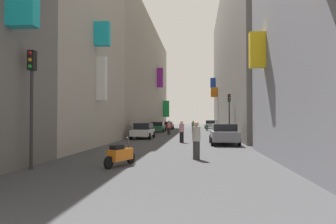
{
  "coord_description": "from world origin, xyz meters",
  "views": [
    {
      "loc": [
        1.59,
        -2.25,
        1.92
      ],
      "look_at": [
        -1.29,
        26.44,
        2.53
      ],
      "focal_mm": 31.58,
      "sensor_mm": 36.0,
      "label": 1
    }
  ],
  "objects_px": {
    "parked_car_red": "(168,125)",
    "parked_car_green": "(158,127)",
    "scooter_blue": "(195,126)",
    "scooter_black": "(214,134)",
    "pedestrian_far_away": "(196,141)",
    "traffic_light_far_corner": "(229,108)",
    "scooter_orange": "(120,155)",
    "pedestrian_crossing": "(217,127)",
    "parked_car_grey": "(224,134)",
    "pedestrian_mid_street": "(169,128)",
    "pedestrian_near_right": "(193,127)",
    "traffic_light_near_corner": "(32,89)",
    "parked_car_white": "(143,130)",
    "parked_car_silver": "(210,124)",
    "scooter_green": "(207,128)",
    "pedestrian_near_left": "(182,132)"
  },
  "relations": [
    {
      "from": "pedestrian_crossing",
      "to": "traffic_light_far_corner",
      "type": "bearing_deg",
      "value": -86.11
    },
    {
      "from": "scooter_black",
      "to": "pedestrian_crossing",
      "type": "relative_size",
      "value": 1.1
    },
    {
      "from": "parked_car_grey",
      "to": "pedestrian_near_left",
      "type": "bearing_deg",
      "value": 158.55
    },
    {
      "from": "scooter_blue",
      "to": "pedestrian_crossing",
      "type": "bearing_deg",
      "value": -79.52
    },
    {
      "from": "pedestrian_far_away",
      "to": "traffic_light_far_corner",
      "type": "distance_m",
      "value": 15.09
    },
    {
      "from": "scooter_orange",
      "to": "parked_car_grey",
      "type": "bearing_deg",
      "value": 64.17
    },
    {
      "from": "pedestrian_near_left",
      "to": "pedestrian_mid_street",
      "type": "xyz_separation_m",
      "value": [
        -2.08,
        10.95,
        -0.03
      ]
    },
    {
      "from": "parked_car_white",
      "to": "parked_car_red",
      "type": "relative_size",
      "value": 0.96
    },
    {
      "from": "parked_car_green",
      "to": "parked_car_grey",
      "type": "height_order",
      "value": "parked_car_grey"
    },
    {
      "from": "parked_car_red",
      "to": "parked_car_silver",
      "type": "bearing_deg",
      "value": 32.42
    },
    {
      "from": "parked_car_white",
      "to": "parked_car_red",
      "type": "bearing_deg",
      "value": 89.96
    },
    {
      "from": "scooter_orange",
      "to": "pedestrian_crossing",
      "type": "relative_size",
      "value": 1.04
    },
    {
      "from": "parked_car_silver",
      "to": "scooter_green",
      "type": "height_order",
      "value": "parked_car_silver"
    },
    {
      "from": "parked_car_white",
      "to": "parked_car_grey",
      "type": "xyz_separation_m",
      "value": [
        7.06,
        -5.67,
        0.03
      ]
    },
    {
      "from": "parked_car_red",
      "to": "parked_car_green",
      "type": "distance_m",
      "value": 9.25
    },
    {
      "from": "scooter_black",
      "to": "traffic_light_far_corner",
      "type": "distance_m",
      "value": 3.11
    },
    {
      "from": "pedestrian_far_away",
      "to": "parked_car_red",
      "type": "bearing_deg",
      "value": 97.9
    },
    {
      "from": "scooter_blue",
      "to": "scooter_black",
      "type": "height_order",
      "value": "same"
    },
    {
      "from": "pedestrian_near_left",
      "to": "pedestrian_mid_street",
      "type": "relative_size",
      "value": 1.03
    },
    {
      "from": "scooter_blue",
      "to": "traffic_light_far_corner",
      "type": "bearing_deg",
      "value": -81.89
    },
    {
      "from": "pedestrian_crossing",
      "to": "scooter_green",
      "type": "bearing_deg",
      "value": 97.07
    },
    {
      "from": "parked_car_red",
      "to": "scooter_black",
      "type": "relative_size",
      "value": 2.17
    },
    {
      "from": "pedestrian_mid_street",
      "to": "pedestrian_far_away",
      "type": "xyz_separation_m",
      "value": [
        3.26,
        -20.3,
        0.06
      ]
    },
    {
      "from": "parked_car_silver",
      "to": "scooter_orange",
      "type": "bearing_deg",
      "value": -97.07
    },
    {
      "from": "parked_car_white",
      "to": "pedestrian_crossing",
      "type": "relative_size",
      "value": 2.28
    },
    {
      "from": "scooter_blue",
      "to": "pedestrian_near_right",
      "type": "distance_m",
      "value": 16.35
    },
    {
      "from": "parked_car_green",
      "to": "traffic_light_far_corner",
      "type": "bearing_deg",
      "value": -55.91
    },
    {
      "from": "pedestrian_far_away",
      "to": "traffic_light_far_corner",
      "type": "relative_size",
      "value": 0.42
    },
    {
      "from": "scooter_blue",
      "to": "pedestrian_near_right",
      "type": "xyz_separation_m",
      "value": [
        -0.04,
        -16.35,
        0.35
      ]
    },
    {
      "from": "parked_car_green",
      "to": "traffic_light_near_corner",
      "type": "relative_size",
      "value": 0.9
    },
    {
      "from": "scooter_blue",
      "to": "scooter_black",
      "type": "xyz_separation_m",
      "value": [
        1.96,
        -25.72,
        0.0
      ]
    },
    {
      "from": "parked_car_white",
      "to": "parked_car_silver",
      "type": "height_order",
      "value": "parked_car_silver"
    },
    {
      "from": "scooter_blue",
      "to": "pedestrian_crossing",
      "type": "xyz_separation_m",
      "value": [
        2.89,
        -15.6,
        0.42
      ]
    },
    {
      "from": "parked_car_grey",
      "to": "scooter_blue",
      "type": "bearing_deg",
      "value": 94.46
    },
    {
      "from": "scooter_green",
      "to": "traffic_light_far_corner",
      "type": "distance_m",
      "value": 16.99
    },
    {
      "from": "pedestrian_far_away",
      "to": "traffic_light_near_corner",
      "type": "bearing_deg",
      "value": -151.88
    },
    {
      "from": "scooter_green",
      "to": "pedestrian_far_away",
      "type": "distance_m",
      "value": 31.42
    },
    {
      "from": "parked_car_silver",
      "to": "scooter_green",
      "type": "relative_size",
      "value": 2.38
    },
    {
      "from": "scooter_orange",
      "to": "scooter_black",
      "type": "distance_m",
      "value": 16.29
    },
    {
      "from": "parked_car_green",
      "to": "scooter_black",
      "type": "height_order",
      "value": "parked_car_green"
    },
    {
      "from": "scooter_orange",
      "to": "pedestrian_mid_street",
      "type": "height_order",
      "value": "pedestrian_mid_street"
    },
    {
      "from": "parked_car_grey",
      "to": "pedestrian_crossing",
      "type": "height_order",
      "value": "pedestrian_crossing"
    },
    {
      "from": "scooter_black",
      "to": "traffic_light_near_corner",
      "type": "xyz_separation_m",
      "value": [
        -7.68,
        -16.7,
        2.57
      ]
    },
    {
      "from": "parked_car_red",
      "to": "scooter_green",
      "type": "relative_size",
      "value": 2.37
    },
    {
      "from": "pedestrian_near_right",
      "to": "traffic_light_near_corner",
      "type": "xyz_separation_m",
      "value": [
        -5.68,
        -26.08,
        2.22
      ]
    },
    {
      "from": "scooter_black",
      "to": "traffic_light_far_corner",
      "type": "bearing_deg",
      "value": 38.71
    },
    {
      "from": "parked_car_grey",
      "to": "traffic_light_near_corner",
      "type": "height_order",
      "value": "traffic_light_near_corner"
    },
    {
      "from": "scooter_orange",
      "to": "scooter_blue",
      "type": "xyz_separation_m",
      "value": [
        2.58,
        41.37,
        -0.0
      ]
    },
    {
      "from": "parked_car_silver",
      "to": "scooter_orange",
      "type": "height_order",
      "value": "parked_car_silver"
    },
    {
      "from": "pedestrian_crossing",
      "to": "parked_car_grey",
      "type": "bearing_deg",
      "value": -91.74
    }
  ]
}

